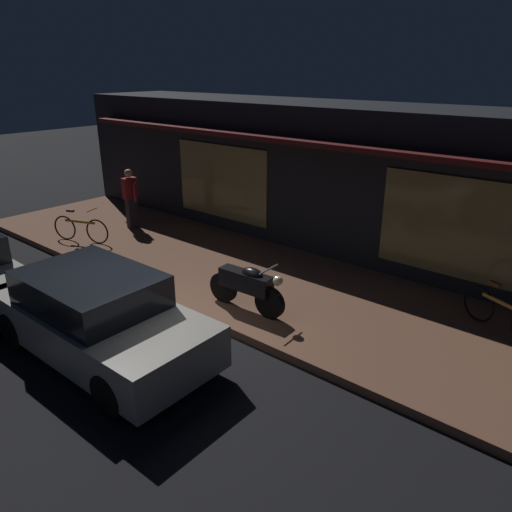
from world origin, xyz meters
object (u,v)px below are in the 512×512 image
at_px(bicycle_parked, 81,229).
at_px(person_photographer, 131,197).
at_px(bicycle_extra, 503,314).
at_px(motorcycle, 247,286).
at_px(parked_car_far, 98,316).

distance_m(bicycle_parked, person_photographer, 1.70).
height_order(bicycle_parked, bicycle_extra, same).
relative_size(motorcycle, person_photographer, 1.02).
xyz_separation_m(person_photographer, parked_car_far, (4.82, -4.22, -0.32)).
xyz_separation_m(bicycle_parked, parked_car_far, (4.83, -2.61, 0.20)).
distance_m(bicycle_parked, parked_car_far, 5.49).
relative_size(bicycle_parked, person_photographer, 0.93).
relative_size(bicycle_parked, parked_car_far, 0.38).
bearing_deg(parked_car_far, bicycle_parked, 151.65).
bearing_deg(bicycle_parked, person_photographer, 89.62).
xyz_separation_m(motorcycle, bicycle_extra, (3.89, 2.16, -0.14)).
xyz_separation_m(motorcycle, parked_car_far, (-1.00, -2.52, 0.06)).
relative_size(bicycle_extra, person_photographer, 0.91).
relative_size(motorcycle, bicycle_extra, 1.12).
bearing_deg(parked_car_far, person_photographer, 138.77).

